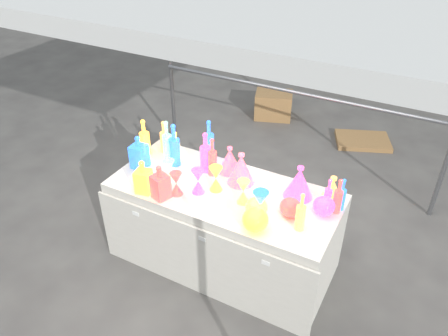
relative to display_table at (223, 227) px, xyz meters
The scene contains 33 objects.
ground 0.37m from the display_table, 90.00° to the left, with size 80.00×80.00×0.00m, color #65625D.
display_table is the anchor object (origin of this frame).
cardboard_box_closed 2.83m from the display_table, 104.29° to the left, with size 0.49×0.36×0.36m, color #9B7346.
cardboard_box_flat 2.70m from the display_table, 77.47° to the left, with size 0.65×0.46×0.06m, color #9B7346.
bottle_0 1.02m from the display_table, behind, with size 0.09×0.09×0.34m, color red, non-canonical shape.
bottle_1 0.74m from the display_table, 132.82° to the left, with size 0.09×0.09×0.36m, color #177E3F, non-canonical shape.
bottle_2 0.59m from the display_table, 140.35° to the left, with size 0.07×0.07×0.33m, color orange, non-canonical shape.
bottle_3 0.63m from the display_table, 146.22° to the left, with size 0.09×0.09×0.35m, color #1D5EAC, non-canonical shape.
bottle_4 0.94m from the display_table, 160.12° to the left, with size 0.07×0.07×0.30m, color #12735B, non-canonical shape.
bottle_5 0.86m from the display_table, 165.16° to the left, with size 0.08×0.08×0.37m, color #C02665, non-canonical shape.
bottle_6 0.77m from the display_table, 163.48° to the left, with size 0.08×0.08×0.30m, color red, non-canonical shape.
bottle_7 0.79m from the display_table, 166.10° to the left, with size 0.09×0.09×0.38m, color #177E3F, non-canonical shape.
decanter_0 0.80m from the display_table, 150.20° to the right, with size 0.11×0.11×0.28m, color red, non-canonical shape.
decanter_1 0.71m from the display_table, 140.89° to the right, with size 0.12×0.12×0.28m, color orange, non-canonical shape.
decanter_2 0.93m from the display_table, behind, with size 0.12×0.12×0.29m, color #177E3F, non-canonical shape.
hourglass_0 0.59m from the display_table, 143.98° to the right, with size 0.10×0.10×0.19m, color orange, non-canonical shape.
hourglass_1 0.52m from the display_table, 144.13° to the right, with size 0.10×0.10×0.20m, color #1D5EAC, non-canonical shape.
hourglass_2 0.52m from the display_table, 17.42° to the right, with size 0.10×0.10×0.19m, color #12735B, non-canonical shape.
hourglass_3 0.65m from the display_table, 169.03° to the right, with size 0.09×0.09×0.19m, color #C02665, non-canonical shape.
hourglass_4 0.48m from the display_table, 159.06° to the right, with size 0.10×0.10×0.21m, color red, non-canonical shape.
hourglass_5 0.65m from the display_table, 24.13° to the right, with size 0.11×0.11×0.23m, color #177E3F, non-canonical shape.
globe_0 0.67m from the display_table, 36.09° to the right, with size 0.18×0.18×0.15m, color red, non-canonical shape.
globe_1 0.59m from the display_table, 24.28° to the right, with size 0.16×0.16×0.13m, color #12735B, non-canonical shape.
globe_2 0.71m from the display_table, ahead, with size 0.16×0.16×0.12m, color orange, non-canonical shape.
globe_3 0.89m from the display_table, ahead, with size 0.16×0.16×0.13m, color #1D5EAC, non-canonical shape.
lampshade_0 0.56m from the display_table, 107.46° to the left, with size 0.19×0.19×0.23m, color orange, non-canonical shape.
lampshade_1 0.54m from the display_table, 66.79° to the left, with size 0.22×0.22×0.26m, color orange, non-canonical shape.
lampshade_2 0.76m from the display_table, 20.87° to the left, with size 0.22×0.22×0.26m, color #1D5EAC, non-canonical shape.
lampshade_3 0.95m from the display_table, 15.45° to the left, with size 0.21×0.21×0.25m, color #12735B, non-canonical shape.
bottle_8 1.02m from the display_table, 13.17° to the left, with size 0.06×0.06×0.26m, color #177E3F, non-canonical shape.
bottle_9 1.00m from the display_table, 10.48° to the left, with size 0.06×0.06×0.28m, color orange, non-canonical shape.
bottle_10 0.93m from the display_table, 12.53° to the left, with size 0.06×0.06×0.25m, color #1D5EAC, non-canonical shape.
bottle_11 0.87m from the display_table, 12.25° to the right, with size 0.07×0.07×0.30m, color #12735B, non-canonical shape.
Camera 1 is at (1.30, -2.41, 2.77)m, focal length 35.00 mm.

